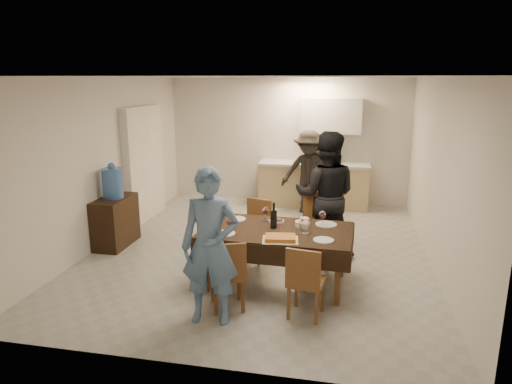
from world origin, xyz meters
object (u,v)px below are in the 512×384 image
at_px(water_pitcher, 304,225).
at_px(person_kitchen, 308,172).
at_px(wine_bottle, 274,215).
at_px(person_near, 210,247).
at_px(dining_table, 277,232).
at_px(water_jug, 113,183).
at_px(console, 116,222).
at_px(person_far, 326,196).
at_px(savoury_tart, 280,238).
at_px(microwave, 324,156).

relative_size(water_pitcher, person_kitchen, 0.12).
relative_size(wine_bottle, person_near, 0.20).
relative_size(wine_bottle, person_kitchen, 0.21).
bearing_deg(dining_table, water_jug, 164.28).
xyz_separation_m(dining_table, water_pitcher, (0.35, -0.05, 0.13)).
height_order(console, person_near, person_near).
bearing_deg(wine_bottle, water_pitcher, -14.04).
distance_m(dining_table, water_jug, 2.86).
height_order(water_jug, person_far, person_far).
relative_size(person_near, person_far, 0.91).
relative_size(water_jug, person_near, 0.27).
height_order(savoury_tart, person_near, person_near).
relative_size(water_jug, water_pitcher, 2.45).
distance_m(console, water_jug, 0.62).
relative_size(dining_table, person_far, 1.03).
distance_m(dining_table, savoury_tart, 0.40).
height_order(microwave, person_far, person_far).
xyz_separation_m(water_jug, savoury_tart, (2.80, -1.26, -0.25)).
bearing_deg(microwave, water_jug, 43.57).
bearing_deg(console, person_far, 2.98).
height_order(wine_bottle, person_near, person_near).
xyz_separation_m(console, water_jug, (0.00, 0.00, 0.62)).
bearing_deg(savoury_tart, water_jug, 155.78).
bearing_deg(console, dining_table, -18.05).
height_order(savoury_tart, microwave, microwave).
distance_m(console, person_near, 2.93).
bearing_deg(water_pitcher, dining_table, 171.87).
distance_m(savoury_tart, microwave, 4.20).
relative_size(microwave, person_near, 0.29).
xyz_separation_m(water_jug, wine_bottle, (2.65, -0.83, -0.11)).
relative_size(water_jug, savoury_tart, 1.12).
distance_m(dining_table, water_pitcher, 0.38).
xyz_separation_m(savoury_tart, person_kitchen, (-0.00, 3.73, 0.05)).
bearing_deg(person_far, console, 3.51).
distance_m(savoury_tart, person_near, 0.94).
bearing_deg(person_kitchen, water_jug, -138.63).
distance_m(water_jug, person_near, 2.90).
relative_size(water_pitcher, savoury_tart, 0.46).
bearing_deg(person_kitchen, person_near, -98.40).
height_order(water_pitcher, person_far, person_far).
bearing_deg(person_near, dining_table, 56.86).
relative_size(wine_bottle, person_far, 0.18).
height_order(console, water_jug, water_jug).
bearing_deg(savoury_tart, microwave, 86.38).
height_order(water_pitcher, person_near, person_near).
bearing_deg(wine_bottle, dining_table, -45.00).
distance_m(water_pitcher, person_far, 1.12).
bearing_deg(water_jug, dining_table, -18.05).
distance_m(person_far, person_kitchen, 2.35).
distance_m(microwave, person_kitchen, 0.58).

